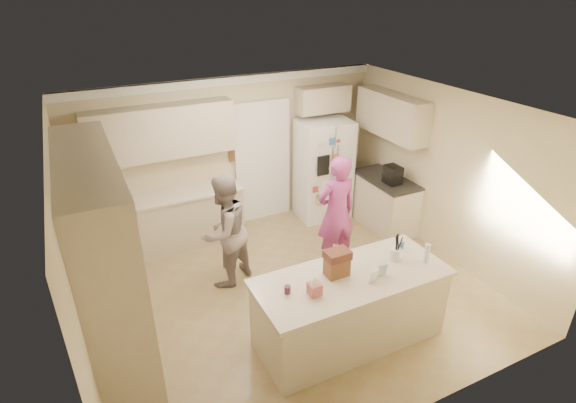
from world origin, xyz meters
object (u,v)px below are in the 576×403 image
refrigerator (323,170)px  utensil_crock (396,254)px  dollhouse_body (337,267)px  coffee_maker (393,175)px  teen_boy (224,231)px  island_base (350,309)px  tissue_box (315,289)px  teen_girl (336,213)px

refrigerator → utensil_crock: 2.98m
dollhouse_body → coffee_maker: bearing=39.3°
coffee_maker → dollhouse_body: size_ratio=1.15×
teen_boy → island_base: bearing=89.3°
tissue_box → teen_boy: 1.91m
teen_girl → coffee_maker: bearing=-162.0°
refrigerator → island_base: 3.27m
coffee_maker → teen_boy: 2.99m
utensil_crock → teen_boy: teen_boy is taller
coffee_maker → utensil_crock: 2.32m
refrigerator → teen_girl: refrigerator is taller
island_base → dollhouse_body: dollhouse_body is taller
coffee_maker → island_base: size_ratio=0.14×
refrigerator → teen_girl: size_ratio=1.02×
coffee_maker → refrigerator: bearing=123.8°
dollhouse_body → teen_boy: 1.85m
refrigerator → dollhouse_body: bearing=-113.1°
tissue_box → island_base: bearing=10.3°
teen_boy → teen_girl: bearing=141.3°
island_base → utensil_crock: size_ratio=14.67×
utensil_crock → teen_boy: (-1.58, 1.72, -0.17)m
island_base → teen_boy: bearing=117.7°
dollhouse_body → teen_girl: bearing=58.2°
refrigerator → teen_boy: 2.56m
coffee_maker → tissue_box: size_ratio=2.14×
coffee_maker → utensil_crock: size_ratio=2.00×
island_base → tissue_box: 0.79m
utensil_crock → teen_girl: (0.05, 1.42, -0.12)m
refrigerator → island_base: size_ratio=0.82×
island_base → coffee_maker: bearing=42.8°
coffee_maker → teen_girl: teen_girl is taller
dollhouse_body → tissue_box: bearing=-153.4°
dollhouse_body → teen_girl: 1.62m
utensil_crock → tissue_box: bearing=-172.9°
teen_boy → teen_girl: 1.66m
coffee_maker → tissue_box: coffee_maker is taller
teen_boy → tissue_box: bearing=73.0°
utensil_crock → teen_boy: 2.34m
tissue_box → dollhouse_body: (0.40, 0.20, 0.04)m
refrigerator → dollhouse_body: size_ratio=6.92×
tissue_box → teen_girl: bearing=51.5°
teen_boy → teen_girl: (1.63, -0.30, 0.05)m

